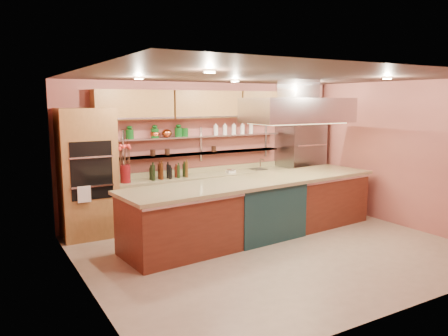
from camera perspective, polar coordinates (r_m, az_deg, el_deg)
floor at (r=7.39m, az=6.36°, el=-10.49°), size 6.00×5.00×0.02m
ceiling at (r=6.99m, az=6.76°, el=11.81°), size 6.00×5.00×0.02m
wall_back at (r=9.16m, az=-2.83°, el=2.35°), size 6.00×0.04×2.80m
wall_front at (r=5.30m, az=22.94°, el=-3.05°), size 6.00×0.04×2.80m
wall_left at (r=5.80m, az=-17.95°, el=-1.80°), size 0.04×5.00×2.80m
wall_right at (r=9.16m, az=21.79°, el=1.73°), size 0.04×5.00×2.80m
oven_stack at (r=8.06m, az=-17.39°, el=-0.72°), size 0.95×0.64×2.30m
refrigerator at (r=10.21m, az=9.92°, el=0.92°), size 0.95×0.72×2.10m
back_counter at (r=9.03m, az=-2.19°, el=-3.75°), size 3.84×0.64×0.93m
wall_shelf_lower at (r=9.03m, az=-2.73°, el=1.94°), size 3.60×0.26×0.03m
wall_shelf_upper at (r=9.00m, az=-2.75°, el=4.16°), size 3.60×0.26×0.03m
upper_cabinets at (r=8.95m, az=-2.34°, el=8.30°), size 4.60×0.36×0.55m
range_hood at (r=8.23m, az=9.62°, el=7.45°), size 2.00×1.00×0.45m
ceiling_downlights at (r=7.15m, az=5.77°, el=11.52°), size 4.00×2.80×0.02m
island at (r=7.91m, az=4.25°, el=-5.20°), size 5.02×1.51×1.03m
flower_vase at (r=8.21m, az=-12.76°, el=-0.74°), size 0.24×0.24×0.33m
oil_bottle_cluster at (r=8.51m, az=-7.16°, el=-0.50°), size 0.84×0.54×0.26m
kitchen_scale at (r=9.15m, az=0.89°, el=-0.30°), size 0.19×0.15×0.10m
bar_faucet at (r=9.67m, az=4.73°, el=0.52°), size 0.04×0.04×0.22m
copper_kettle at (r=8.65m, az=-7.49°, el=4.53°), size 0.25×0.25×0.16m
green_canister at (r=8.81m, az=-5.16°, el=4.67°), size 0.18×0.18×0.17m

